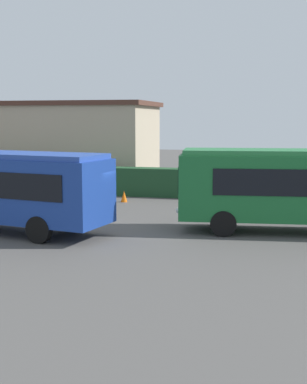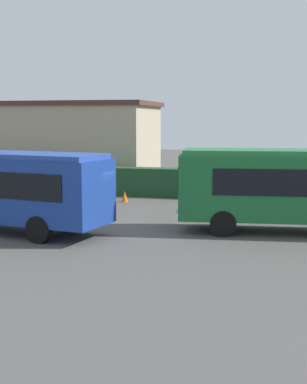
# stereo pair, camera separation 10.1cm
# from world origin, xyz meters

# --- Properties ---
(ground_plane) EXTENTS (113.17, 113.17, 0.00)m
(ground_plane) POSITION_xyz_m (0.00, 0.00, 0.00)
(ground_plane) COLOR #514F4C
(bus_green) EXTENTS (9.31, 3.34, 3.26)m
(bus_green) POSITION_xyz_m (7.85, 1.79, 1.87)
(bus_green) COLOR #19602D
(bus_green) RESTS_ON ground_plane
(hedge_row) EXTENTS (68.58, 1.14, 1.63)m
(hedge_row) POSITION_xyz_m (0.00, 10.20, 0.82)
(hedge_row) COLOR #204828
(hedge_row) RESTS_ON ground_plane
(depot_building) EXTENTS (12.60, 6.89, 5.57)m
(depot_building) POSITION_xyz_m (-7.28, 14.59, 2.80)
(depot_building) COLOR tan
(depot_building) RESTS_ON ground_plane
(traffic_cone) EXTENTS (0.36, 0.36, 0.60)m
(traffic_cone) POSITION_xyz_m (-0.89, 7.71, 0.30)
(traffic_cone) COLOR orange
(traffic_cone) RESTS_ON ground_plane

